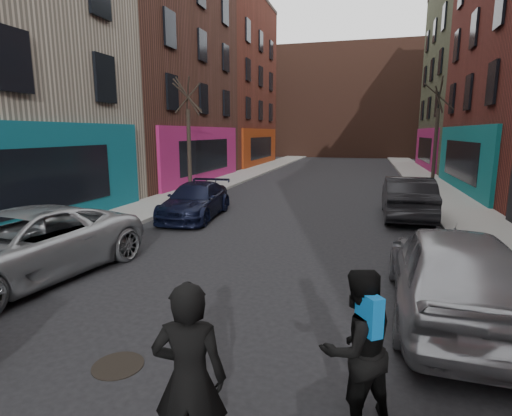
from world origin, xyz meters
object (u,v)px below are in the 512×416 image
Objects in this scene: pedestrian at (357,348)px; manhole at (118,365)px; parked_right_far at (453,272)px; parked_right_end at (407,197)px; parked_left_far at (19,247)px; tree_right_far at (437,126)px; parked_left_end at (195,201)px; skateboarder at (190,380)px; tree_left_far at (189,128)px.

manhole is at bearing -40.23° from pedestrian.
parked_right_far is 8.52m from parked_right_end.
pedestrian is at bearing -11.88° from parked_left_far.
parked_left_far is at bearing -120.74° from tree_right_far.
parked_left_end is at bearing -38.39° from parked_right_far.
manhole is (-4.72, -11.34, -0.77)m from parked_right_end.
parked_right_end is at bearing -116.00° from skateboarder.
skateboarder is (-5.18, -21.81, -2.52)m from tree_right_far.
pedestrian reaches higher than parked_right_end.
pedestrian is at bearing 65.46° from parked_right_far.
manhole is at bearing -69.20° from tree_left_far.
tree_right_far is 1.44× the size of parked_right_end.
tree_right_far is 3.72× the size of skateboarder.
parked_left_far reaches higher than manhole.
pedestrian is 2.54× the size of manhole.
tree_right_far is (12.40, 6.00, 0.15)m from tree_left_far.
parked_left_end is at bearing -131.55° from tree_right_far.
parked_left_end is 2.51× the size of pedestrian.
tree_left_far is at bearing 105.20° from parked_left_far.
pedestrian is at bearing -62.17° from parked_left_end.
tree_left_far is 9.29× the size of manhole.
skateboarder is at bearing 77.03° from parked_right_end.
parked_right_end is at bearing -16.78° from tree_left_far.
skateboarder is at bearing 3.37° from pedestrian.
tree_right_far reaches higher than tree_left_far.
skateboarder is (5.62, -3.65, 0.25)m from parked_left_far.
tree_left_far is at bearing -95.18° from pedestrian.
tree_left_far reaches higher than manhole.
tree_left_far is 1.37× the size of parked_right_end.
parked_left_end is 11.68m from skateboarder.
tree_left_far reaches higher than skateboarder.
parked_right_end is at bearing -88.21° from parked_right_far.
tree_right_far is 9.74m from parked_right_end.
tree_left_far is 12.54m from parked_left_far.
parked_right_far is at bearing -45.08° from parked_left_end.
manhole is (-4.69, -2.81, -0.83)m from parked_right_far.
parked_left_far reaches higher than parked_left_end.
parked_right_end is 11.69m from pedestrian.
parked_right_far is 2.75× the size of pedestrian.
skateboarder is at bearing -25.29° from parked_left_far.
pedestrian reaches higher than manhole.
parked_right_far is 1.03× the size of parked_right_end.
parked_right_far is (10.17, -11.60, -2.55)m from tree_left_far.
parked_left_end is at bearing 90.04° from parked_left_far.
pedestrian reaches higher than parked_left_end.
parked_right_end is at bearing -133.35° from pedestrian.
parked_right_end is 2.66× the size of pedestrian.
pedestrian is at bearing -153.80° from skateboarder.
tree_right_far is 9.71× the size of manhole.
parked_right_far is at bearing -137.80° from skateboarder.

